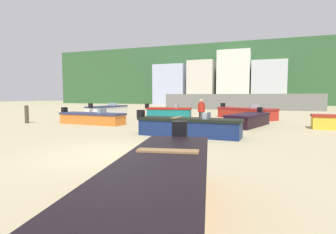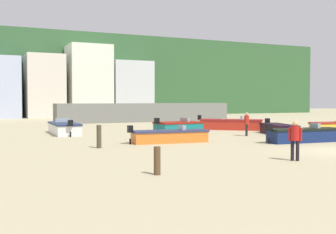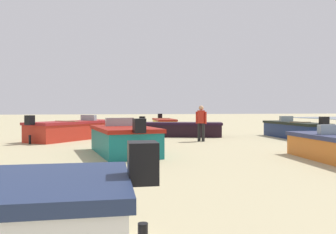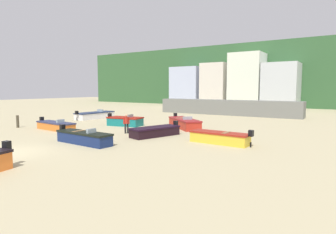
{
  "view_description": "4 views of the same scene",
  "coord_description": "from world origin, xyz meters",
  "px_view_note": "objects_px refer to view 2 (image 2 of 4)",
  "views": [
    {
      "loc": [
        4.4,
        -7.14,
        1.78
      ],
      "look_at": [
        -0.85,
        7.83,
        0.55
      ],
      "focal_mm": 28.42,
      "sensor_mm": 36.0,
      "label": 1
    },
    {
      "loc": [
        -16.0,
        -14.55,
        2.45
      ],
      "look_at": [
        -3.75,
        12.14,
        1.28
      ],
      "focal_mm": 44.79,
      "sensor_mm": 36.0,
      "label": 2
    },
    {
      "loc": [
        -13.51,
        13.84,
        1.46
      ],
      "look_at": [
        3.48,
        10.22,
        1.04
      ],
      "focal_mm": 35.84,
      "sensor_mm": 36.0,
      "label": 3
    },
    {
      "loc": [
        16.48,
        -8.75,
        3.74
      ],
      "look_at": [
        2.7,
        12.81,
        1.18
      ],
      "focal_mm": 30.52,
      "sensor_mm": 36.0,
      "label": 4
    }
  ],
  "objects_px": {
    "boat_yellow_2": "(335,127)",
    "mooring_post_mid_beach": "(157,161)",
    "mooring_post_near_water": "(99,137)",
    "boat_white_8": "(64,128)",
    "beach_walker_foreground": "(295,137)",
    "boat_orange_7": "(170,136)",
    "boat_teal_0": "(178,128)",
    "boat_black_5": "(278,129)",
    "boat_red_3": "(231,124)",
    "beach_walker_distant": "(247,122)",
    "boat_navy_1": "(304,135)"
  },
  "relations": [
    {
      "from": "boat_teal_0",
      "to": "boat_orange_7",
      "type": "bearing_deg",
      "value": -39.19
    },
    {
      "from": "mooring_post_mid_beach",
      "to": "beach_walker_distant",
      "type": "xyz_separation_m",
      "value": [
        11.49,
        11.23,
        0.49
      ]
    },
    {
      "from": "boat_teal_0",
      "to": "beach_walker_foreground",
      "type": "distance_m",
      "value": 14.46
    },
    {
      "from": "boat_yellow_2",
      "to": "boat_white_8",
      "type": "height_order",
      "value": "boat_white_8"
    },
    {
      "from": "mooring_post_mid_beach",
      "to": "boat_red_3",
      "type": "bearing_deg",
      "value": 50.44
    },
    {
      "from": "boat_teal_0",
      "to": "mooring_post_mid_beach",
      "type": "distance_m",
      "value": 17.0
    },
    {
      "from": "mooring_post_near_water",
      "to": "boat_red_3",
      "type": "bearing_deg",
      "value": 31.98
    },
    {
      "from": "boat_yellow_2",
      "to": "mooring_post_near_water",
      "type": "relative_size",
      "value": 3.75
    },
    {
      "from": "boat_yellow_2",
      "to": "boat_black_5",
      "type": "distance_m",
      "value": 5.42
    },
    {
      "from": "boat_white_8",
      "to": "beach_walker_distant",
      "type": "relative_size",
      "value": 3.38
    },
    {
      "from": "boat_teal_0",
      "to": "mooring_post_mid_beach",
      "type": "height_order",
      "value": "boat_teal_0"
    },
    {
      "from": "boat_yellow_2",
      "to": "boat_red_3",
      "type": "xyz_separation_m",
      "value": [
        -5.88,
        5.51,
        0.05
      ]
    },
    {
      "from": "boat_yellow_2",
      "to": "mooring_post_mid_beach",
      "type": "height_order",
      "value": "boat_yellow_2"
    },
    {
      "from": "boat_yellow_2",
      "to": "mooring_post_near_water",
      "type": "distance_m",
      "value": 19.64
    },
    {
      "from": "boat_red_3",
      "to": "boat_white_8",
      "type": "relative_size",
      "value": 0.89
    },
    {
      "from": "mooring_post_near_water",
      "to": "beach_walker_distant",
      "type": "xyz_separation_m",
      "value": [
        11.16,
        2.89,
        0.36
      ]
    },
    {
      "from": "boat_navy_1",
      "to": "beach_walker_foreground",
      "type": "xyz_separation_m",
      "value": [
        -5.67,
        -5.64,
        0.53
      ]
    },
    {
      "from": "boat_yellow_2",
      "to": "boat_white_8",
      "type": "bearing_deg",
      "value": 74.23
    },
    {
      "from": "boat_teal_0",
      "to": "boat_orange_7",
      "type": "height_order",
      "value": "boat_teal_0"
    },
    {
      "from": "boat_black_5",
      "to": "boat_white_8",
      "type": "relative_size",
      "value": 0.81
    },
    {
      "from": "boat_black_5",
      "to": "mooring_post_near_water",
      "type": "distance_m",
      "value": 14.32
    },
    {
      "from": "beach_walker_foreground",
      "to": "boat_teal_0",
      "type": "bearing_deg",
      "value": 128.88
    },
    {
      "from": "boat_yellow_2",
      "to": "boat_orange_7",
      "type": "bearing_deg",
      "value": 101.14
    },
    {
      "from": "boat_orange_7",
      "to": "boat_teal_0",
      "type": "bearing_deg",
      "value": 154.31
    },
    {
      "from": "boat_teal_0",
      "to": "boat_white_8",
      "type": "xyz_separation_m",
      "value": [
        -7.68,
        3.14,
        -0.03
      ]
    },
    {
      "from": "boat_red_3",
      "to": "beach_walker_distant",
      "type": "relative_size",
      "value": 3.02
    },
    {
      "from": "boat_black_5",
      "to": "mooring_post_near_water",
      "type": "height_order",
      "value": "mooring_post_near_water"
    },
    {
      "from": "boat_teal_0",
      "to": "boat_yellow_2",
      "type": "bearing_deg",
      "value": 63.77
    },
    {
      "from": "boat_teal_0",
      "to": "boat_yellow_2",
      "type": "relative_size",
      "value": 0.86
    },
    {
      "from": "boat_navy_1",
      "to": "beach_walker_distant",
      "type": "relative_size",
      "value": 3.04
    },
    {
      "from": "boat_teal_0",
      "to": "boat_white_8",
      "type": "bearing_deg",
      "value": -120.98
    },
    {
      "from": "beach_walker_distant",
      "to": "boat_yellow_2",
      "type": "bearing_deg",
      "value": 132.76
    },
    {
      "from": "boat_red_3",
      "to": "boat_black_5",
      "type": "relative_size",
      "value": 1.1
    },
    {
      "from": "boat_navy_1",
      "to": "beach_walker_distant",
      "type": "height_order",
      "value": "beach_walker_distant"
    },
    {
      "from": "boat_white_8",
      "to": "beach_walker_foreground",
      "type": "height_order",
      "value": "beach_walker_foreground"
    },
    {
      "from": "boat_navy_1",
      "to": "boat_black_5",
      "type": "xyz_separation_m",
      "value": [
        2.33,
        5.11,
        -0.04
      ]
    },
    {
      "from": "boat_orange_7",
      "to": "mooring_post_mid_beach",
      "type": "distance_m",
      "value": 10.45
    },
    {
      "from": "boat_orange_7",
      "to": "beach_walker_distant",
      "type": "bearing_deg",
      "value": 110.72
    },
    {
      "from": "boat_orange_7",
      "to": "boat_white_8",
      "type": "bearing_deg",
      "value": -148.87
    },
    {
      "from": "boat_black_5",
      "to": "beach_walker_foreground",
      "type": "xyz_separation_m",
      "value": [
        -8.0,
        -10.75,
        0.57
      ]
    },
    {
      "from": "boat_teal_0",
      "to": "boat_yellow_2",
      "type": "distance_m",
      "value": 12.23
    },
    {
      "from": "boat_white_8",
      "to": "boat_black_5",
      "type": "bearing_deg",
      "value": -23.81
    },
    {
      "from": "boat_navy_1",
      "to": "boat_teal_0",
      "type": "bearing_deg",
      "value": -152.25
    },
    {
      "from": "boat_orange_7",
      "to": "beach_walker_foreground",
      "type": "relative_size",
      "value": 2.95
    },
    {
      "from": "boat_yellow_2",
      "to": "mooring_post_near_water",
      "type": "height_order",
      "value": "mooring_post_near_water"
    },
    {
      "from": "boat_red_3",
      "to": "boat_white_8",
      "type": "height_order",
      "value": "boat_red_3"
    },
    {
      "from": "boat_red_3",
      "to": "boat_orange_7",
      "type": "relative_size",
      "value": 1.02
    },
    {
      "from": "boat_navy_1",
      "to": "boat_white_8",
      "type": "bearing_deg",
      "value": -132.06
    },
    {
      "from": "boat_orange_7",
      "to": "boat_white_8",
      "type": "distance_m",
      "value": 9.81
    },
    {
      "from": "mooring_post_mid_beach",
      "to": "beach_walker_foreground",
      "type": "height_order",
      "value": "beach_walker_foreground"
    }
  ]
}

